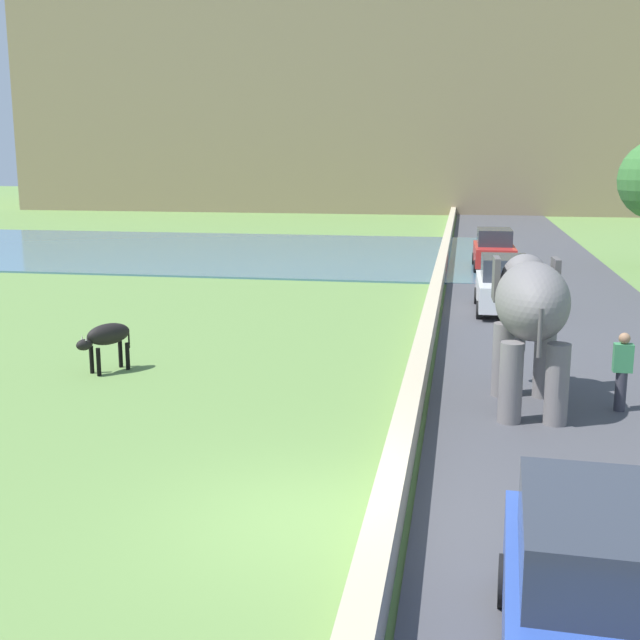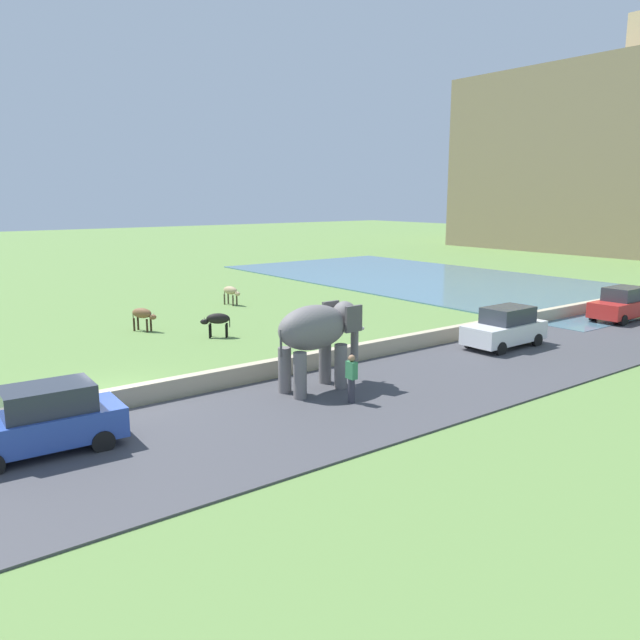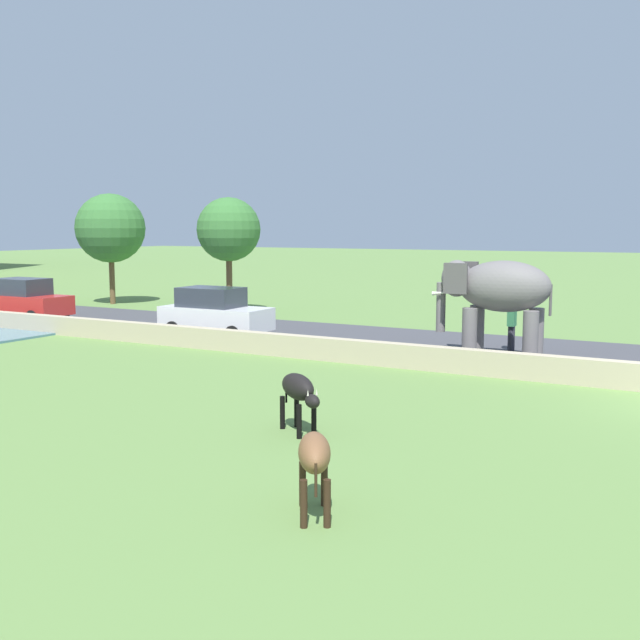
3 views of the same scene
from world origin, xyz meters
name	(u,v)px [view 1 (image 1 of 3)]	position (x,y,z in m)	size (l,w,h in m)	color
ground_plane	(303,519)	(0.00, 0.00, 0.00)	(220.00, 220.00, 0.00)	#608442
road_surface	(542,293)	(5.00, 20.00, 0.03)	(7.00, 120.00, 0.06)	#424247
barrier_wall	(436,290)	(1.20, 18.00, 0.34)	(0.40, 110.00, 0.68)	tan
lake	(155,250)	(-14.00, 30.45, 0.04)	(36.00, 18.00, 0.08)	slate
hill_distant	(385,96)	(-6.00, 72.65, 10.62)	(64.00, 28.00, 21.24)	#897556
elephant	(530,309)	(3.42, 5.76, 2.04)	(1.50, 3.49, 2.99)	slate
person_beside_elephant	(622,371)	(5.22, 5.73, 0.87)	(0.36, 0.22, 1.63)	#33333D
car_red	(494,250)	(3.42, 25.97, 0.90)	(1.85, 4.03, 1.80)	red
car_white	(504,285)	(3.42, 15.99, 0.90)	(1.84, 4.02, 1.80)	white
car_blue	(597,600)	(3.43, -3.07, 0.90)	(1.95, 4.08, 1.80)	#2D4CA8
cow_black	(107,337)	(-6.03, 6.93, 0.84)	(1.06, 1.33, 1.15)	black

